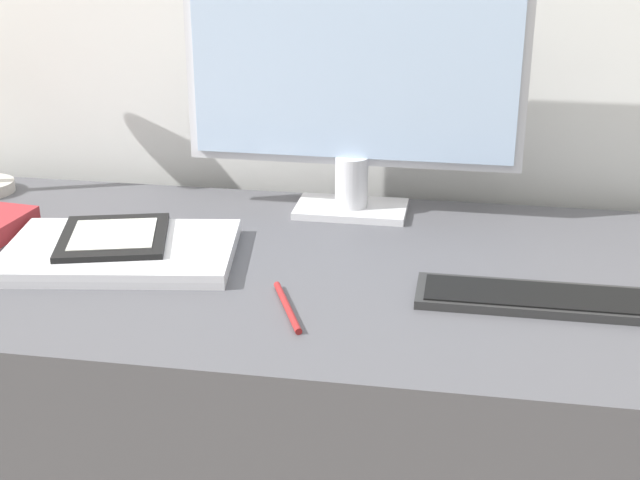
# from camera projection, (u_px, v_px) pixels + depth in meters

# --- Properties ---
(desk) EXTENTS (1.50, 0.64, 0.71)m
(desk) POSITION_uv_depth(u_px,v_px,m) (300.00, 468.00, 1.43)
(desk) COLOR #4C4C51
(desk) RESTS_ON ground_plane
(monitor) EXTENTS (0.55, 0.11, 0.47)m
(monitor) POSITION_uv_depth(u_px,v_px,m) (353.00, 63.00, 1.42)
(monitor) COLOR silver
(monitor) RESTS_ON desk
(keyboard) EXTENTS (0.33, 0.10, 0.01)m
(keyboard) POSITION_uv_depth(u_px,v_px,m) (543.00, 299.00, 1.18)
(keyboard) COLOR #282828
(keyboard) RESTS_ON desk
(laptop) EXTENTS (0.36, 0.27, 0.02)m
(laptop) POSITION_uv_depth(u_px,v_px,m) (121.00, 252.00, 1.32)
(laptop) COLOR silver
(laptop) RESTS_ON desk
(ereader) EXTENTS (0.20, 0.21, 0.01)m
(ereader) POSITION_uv_depth(u_px,v_px,m) (114.00, 237.00, 1.33)
(ereader) COLOR black
(ereader) RESTS_ON laptop
(pen) EXTENTS (0.06, 0.14, 0.01)m
(pen) POSITION_uv_depth(u_px,v_px,m) (287.00, 307.00, 1.16)
(pen) COLOR maroon
(pen) RESTS_ON desk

